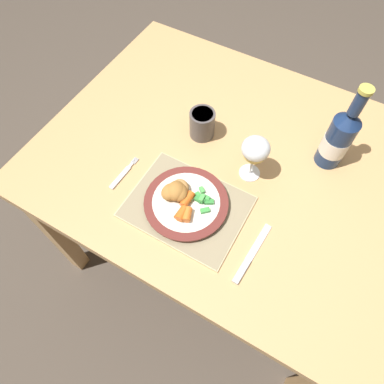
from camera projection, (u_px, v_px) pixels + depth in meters
name	position (u px, v px, depth m)	size (l,w,h in m)	color
ground_plane	(218.00, 246.00, 1.69)	(6.00, 6.00, 0.00)	#4C4238
dining_table	(231.00, 174.00, 1.13)	(1.19, 0.91, 0.74)	tan
placemat	(187.00, 207.00, 0.96)	(0.33, 0.25, 0.01)	#CCB789
dinner_plate	(186.00, 203.00, 0.95)	(0.24, 0.24, 0.02)	silver
breaded_croquettes	(176.00, 191.00, 0.94)	(0.09, 0.09, 0.04)	#A87033
green_beans_pile	(199.00, 199.00, 0.94)	(0.09, 0.08, 0.02)	green
glazed_carrots	(185.00, 208.00, 0.92)	(0.06, 0.09, 0.02)	orange
fork	(122.00, 175.00, 1.02)	(0.02, 0.13, 0.01)	silver
table_knife	(249.00, 258.00, 0.89)	(0.03, 0.19, 0.01)	silver
wine_glass	(255.00, 150.00, 0.93)	(0.08, 0.08, 0.15)	silver
bottle	(339.00, 138.00, 0.96)	(0.08, 0.08, 0.29)	navy
drinking_cup	(202.00, 123.00, 1.06)	(0.08, 0.08, 0.09)	#4C4747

